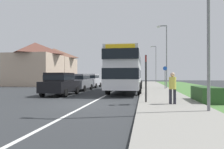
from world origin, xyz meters
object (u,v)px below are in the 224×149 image
object	(u,v)px
pedestrian_at_stop	(173,87)
street_lamp_mid	(166,52)
parked_car_grey	(79,81)
cycle_route_sign	(165,76)
bus_stop_sign	(146,75)
street_lamp_far	(155,62)
parked_car_silver	(91,80)
double_decker_bus	(127,69)
parked_car_black	(60,83)

from	to	relation	value
pedestrian_at_stop	street_lamp_mid	world-z (taller)	street_lamp_mid
parked_car_grey	cycle_route_sign	world-z (taller)	cycle_route_sign
parked_car_grey	bus_stop_sign	xyz separation A→B (m)	(6.59, -9.02, 0.62)
street_lamp_far	parked_car_silver	bearing A→B (deg)	-116.39
double_decker_bus	street_lamp_mid	distance (m)	6.81
double_decker_bus	pedestrian_at_stop	size ratio (longest dim) A/B	6.39
parked_car_black	pedestrian_at_stop	world-z (taller)	parked_car_black
parked_car_grey	street_lamp_far	distance (m)	25.29
parked_car_black	parked_car_grey	bearing A→B (deg)	91.51
double_decker_bus	parked_car_grey	xyz separation A→B (m)	(-4.89, 0.96, -1.22)
pedestrian_at_stop	parked_car_grey	bearing A→B (deg)	129.57
bus_stop_sign	street_lamp_far	bearing A→B (deg)	85.97
double_decker_bus	cycle_route_sign	world-z (taller)	double_decker_bus
cycle_route_sign	bus_stop_sign	bearing A→B (deg)	-100.48
double_decker_bus	parked_car_black	xyz separation A→B (m)	(-4.76, -4.07, -1.20)
double_decker_bus	parked_car_silver	xyz separation A→B (m)	(-5.03, 6.23, -1.19)
parked_car_black	parked_car_silver	distance (m)	10.31
double_decker_bus	street_lamp_mid	bearing A→B (deg)	51.28
parked_car_grey	pedestrian_at_stop	world-z (taller)	parked_car_grey
parked_car_black	street_lamp_far	size ratio (longest dim) A/B	0.53
parked_car_grey	parked_car_silver	xyz separation A→B (m)	(-0.13, 5.27, 0.02)
double_decker_bus	parked_car_black	world-z (taller)	double_decker_bus
street_lamp_mid	street_lamp_far	bearing A→B (deg)	90.24
parked_car_grey	street_lamp_mid	world-z (taller)	street_lamp_mid
parked_car_black	cycle_route_sign	distance (m)	11.53
street_lamp_mid	parked_car_silver	bearing A→B (deg)	172.66
street_lamp_far	parked_car_grey	bearing A→B (deg)	-110.75
double_decker_bus	pedestrian_at_stop	world-z (taller)	double_decker_bus
parked_car_grey	pedestrian_at_stop	xyz separation A→B (m)	(7.87, -9.53, 0.05)
double_decker_bus	street_lamp_mid	size ratio (longest dim) A/B	1.47
parked_car_black	cycle_route_sign	world-z (taller)	cycle_route_sign
bus_stop_sign	street_lamp_far	world-z (taller)	street_lamp_far
parked_car_grey	pedestrian_at_stop	size ratio (longest dim) A/B	2.53
street_lamp_far	pedestrian_at_stop	bearing A→B (deg)	-91.74
parked_car_grey	street_lamp_mid	bearing A→B (deg)	24.62
double_decker_bus	parked_car_silver	distance (m)	8.10
parked_car_silver	cycle_route_sign	size ratio (longest dim) A/B	1.62
street_lamp_mid	parked_car_black	bearing A→B (deg)	-134.01
parked_car_grey	cycle_route_sign	size ratio (longest dim) A/B	1.68
parked_car_black	pedestrian_at_stop	distance (m)	8.96
parked_car_black	parked_car_grey	distance (m)	5.03
pedestrian_at_stop	bus_stop_sign	xyz separation A→B (m)	(-1.29, 0.51, 0.56)
parked_car_black	parked_car_silver	bearing A→B (deg)	91.48
parked_car_silver	cycle_route_sign	bearing A→B (deg)	-16.58
parked_car_grey	street_lamp_far	xyz separation A→B (m)	(8.87, 23.43, 3.47)
double_decker_bus	cycle_route_sign	distance (m)	5.31
double_decker_bus	bus_stop_sign	distance (m)	8.26
double_decker_bus	street_lamp_far	xyz separation A→B (m)	(3.98, 24.39, 2.25)
double_decker_bus	bus_stop_sign	xyz separation A→B (m)	(1.69, -8.06, -0.60)
parked_car_silver	bus_stop_sign	size ratio (longest dim) A/B	1.57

